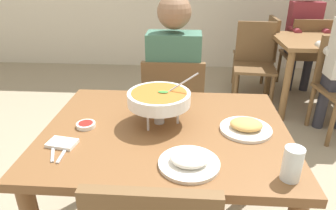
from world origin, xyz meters
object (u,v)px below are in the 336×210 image
drink_glass (292,166)px  dining_table_far (324,52)px  dining_table_main (166,149)px  chair_bg_left (304,51)px  appetizer_plate (246,127)px  rice_plate (189,161)px  sauce_dish (86,125)px  chair_bg_window (262,50)px  diner_main (174,77)px  curry_bowl (159,99)px  patron_bg_left (304,30)px  chair_bg_corner (254,59)px  chair_diner_main (173,109)px

drink_glass → dining_table_far: drink_glass is taller
dining_table_main → chair_bg_left: chair_bg_left is taller
appetizer_plate → rice_plate: bearing=-132.6°
sauce_dish → chair_bg_window: size_ratio=0.10×
diner_main → curry_bowl: diner_main is taller
sauce_dish → patron_bg_left: size_ratio=0.07×
rice_plate → drink_glass: size_ratio=1.85×
curry_bowl → patron_bg_left: patron_bg_left is taller
chair_bg_left → chair_bg_window: 0.51m
sauce_dish → dining_table_far: (1.90, 1.97, -0.15)m
chair_bg_left → chair_bg_corner: same height
appetizer_plate → dining_table_far: (1.14, 1.96, -0.16)m
drink_glass → patron_bg_left: size_ratio=0.10×
drink_glass → dining_table_far: 2.53m
diner_main → appetizer_plate: bearing=-64.0°
drink_glass → patron_bg_left: patron_bg_left is taller
patron_bg_left → chair_bg_corner: bearing=-144.2°
dining_table_main → dining_table_far: (1.51, 1.96, -0.02)m
chair_diner_main → patron_bg_left: bearing=50.9°
chair_diner_main → dining_table_far: (1.51, 1.22, 0.12)m
diner_main → sauce_dish: size_ratio=14.56×
chair_bg_corner → curry_bowl: bearing=-113.1°
diner_main → drink_glass: size_ratio=10.08×
drink_glass → chair_bg_window: size_ratio=0.14×
diner_main → curry_bowl: bearing=-92.9°
appetizer_plate → patron_bg_left: (1.10, 2.56, -0.04)m
appetizer_plate → sauce_dish: size_ratio=2.67×
diner_main → sauce_dish: 0.87m
chair_bg_left → chair_bg_window: size_ratio=1.00×
diner_main → drink_glass: 1.21m
chair_diner_main → drink_glass: same height
curry_bowl → sauce_dish: bearing=-169.0°
dining_table_main → appetizer_plate: (0.37, -0.00, 0.14)m
dining_table_far → chair_bg_window: 0.74m
rice_plate → chair_bg_window: chair_bg_window is taller
chair_bg_corner → diner_main: bearing=-122.2°
diner_main → chair_bg_corner: diner_main is taller
chair_diner_main → chair_bg_corner: size_ratio=1.00×
patron_bg_left → dining_table_main: bearing=-120.1°
diner_main → chair_bg_corner: (0.83, 1.32, -0.24)m
chair_bg_corner → patron_bg_left: patron_bg_left is taller
curry_bowl → dining_table_far: curry_bowl is taller
dining_table_main → diner_main: diner_main is taller
diner_main → sauce_dish: bearing=-116.0°
diner_main → chair_bg_window: (0.99, 1.71, -0.24)m
curry_bowl → rice_plate: curry_bowl is taller
dining_table_main → rice_plate: size_ratio=4.79×
curry_bowl → dining_table_far: size_ratio=0.33×
diner_main → sauce_dish: (-0.38, -0.78, 0.03)m
sauce_dish → chair_bg_corner: 2.44m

